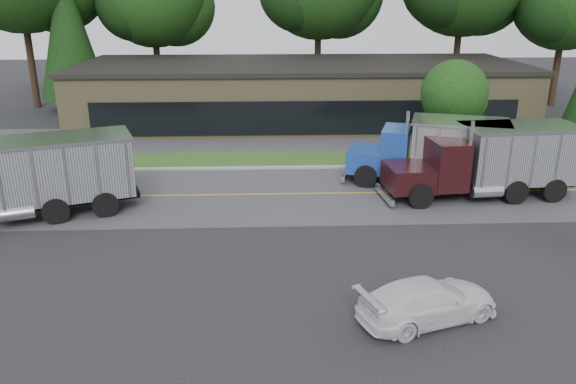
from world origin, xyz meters
The scene contains 14 objects.
ground centered at (0.00, 0.00, 0.00)m, with size 140.00×140.00×0.00m, color #333338.
road centered at (0.00, 9.00, 0.00)m, with size 60.00×8.00×0.02m, color #5C5C62.
center_line centered at (0.00, 9.00, 0.00)m, with size 60.00×0.12×0.01m, color gold.
curb centered at (0.00, 13.20, 0.00)m, with size 60.00×0.30×0.12m, color #9E9E99.
grass_verge centered at (0.00, 15.00, 0.00)m, with size 60.00×3.40×0.03m, color #2C581E.
far_parking centered at (0.00, 20.00, 0.00)m, with size 60.00×7.00×0.02m, color #5C5C62.
strip_mall centered at (2.00, 26.00, 2.00)m, with size 32.00×12.00×4.00m, color #897954.
tree_far_e centered at (24.14, 31.11, 8.63)m, with size 9.48×8.92×13.52m.
evergreen_left centered at (-16.00, 30.00, 6.48)m, with size 5.19×5.19×11.79m.
tree_verge centered at (10.06, 15.05, 3.59)m, with size 3.96×3.72×5.64m.
dump_truck_red centered at (-10.46, 6.59, 1.81)m, with size 9.64×5.55×3.36m.
dump_truck_blue centered at (7.65, 10.00, 1.80)m, with size 7.95×4.69×3.36m.
dump_truck_maroon centered at (9.84, 8.36, 1.81)m, with size 9.14×3.38×3.36m.
rally_car centered at (3.98, -2.11, 0.62)m, with size 1.74×4.27×1.24m, color white.
Camera 1 is at (-0.66, -16.23, 8.98)m, focal length 35.00 mm.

